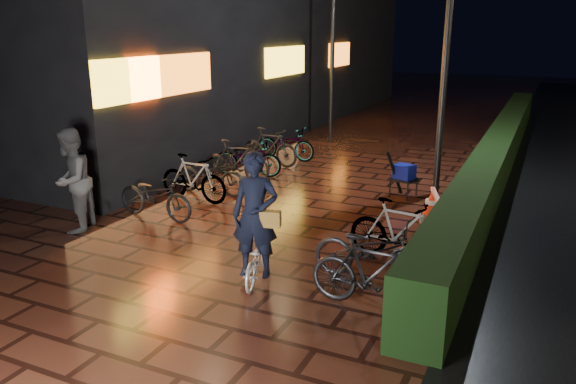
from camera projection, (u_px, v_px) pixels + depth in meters
The scene contains 11 objects.
ground at pixel (243, 253), 9.42m from camera, with size 80.00×80.00×0.00m, color #381911.
hedge at pixel (499, 150), 14.89m from camera, with size 0.70×20.00×1.00m, color black.
bystander_person at pixel (71, 181), 10.20m from camera, with size 0.93×0.73×1.92m, color #575759.
storefront_block at pixel (174, 4), 22.00m from camera, with size 12.09×22.00×9.00m.
lamp_post_hedge at pixel (446, 58), 11.87m from camera, with size 0.52×0.25×5.49m.
lamp_post_sf at pixel (332, 47), 18.14m from camera, with size 0.53×0.16×5.49m.
cyclist at pixel (257, 235), 8.17m from camera, with size 0.81×1.45×1.98m.
traffic_barrier at pixel (436, 216), 10.16m from camera, with size 0.88×1.72×0.70m.
cart_assembly at pixel (403, 173), 12.35m from camera, with size 0.73×0.62×1.06m.
parked_bikes_storefront at pixel (233, 163), 13.53m from camera, with size 1.91×6.44×1.03m.
parked_bikes_hedge at pixel (381, 251), 8.22m from camera, with size 2.02×2.43×1.03m.
Camera 1 is at (4.39, -7.60, 3.64)m, focal length 35.00 mm.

